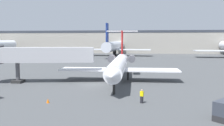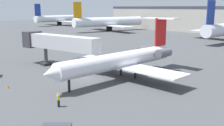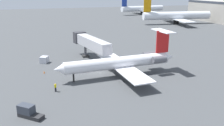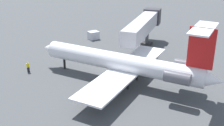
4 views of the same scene
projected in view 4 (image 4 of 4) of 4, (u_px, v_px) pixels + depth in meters
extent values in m
cube|color=#424447|center=(114.00, 68.00, 46.39)|extent=(400.00, 400.00, 0.10)
cylinder|color=white|center=(120.00, 62.00, 40.61)|extent=(3.50, 23.89, 2.58)
cone|color=white|center=(50.00, 48.00, 46.15)|extent=(2.53, 2.29, 2.45)
cone|color=white|center=(213.00, 80.00, 35.02)|extent=(2.29, 2.68, 2.19)
cube|color=white|center=(106.00, 86.00, 35.80)|extent=(10.22, 4.79, 0.24)
cube|color=white|center=(142.00, 57.00, 45.28)|extent=(10.22, 4.79, 0.24)
cylinder|color=#595960|center=(177.00, 78.00, 34.78)|extent=(1.62, 3.26, 1.50)
cylinder|color=#595960|center=(187.00, 66.00, 38.36)|extent=(1.62, 3.26, 1.50)
cube|color=red|center=(201.00, 48.00, 34.40)|extent=(0.36, 3.21, 5.12)
cube|color=white|center=(204.00, 29.00, 33.48)|extent=(6.89, 2.66, 0.20)
cylinder|color=black|center=(64.00, 64.00, 45.74)|extent=(0.36, 0.36, 1.74)
cylinder|color=black|center=(128.00, 83.00, 39.24)|extent=(0.36, 0.36, 1.74)
cylinder|color=black|center=(137.00, 75.00, 41.85)|extent=(0.36, 0.36, 1.74)
cube|color=#ADADB2|center=(142.00, 26.00, 51.62)|extent=(17.86, 5.79, 2.60)
cube|color=#333338|center=(152.00, 16.00, 58.98)|extent=(2.94, 3.58, 3.20)
cylinder|color=#4C4C51|center=(147.00, 36.00, 56.64)|extent=(0.70, 0.70, 3.60)
cube|color=#262626|center=(147.00, 44.00, 57.23)|extent=(1.80, 1.80, 0.50)
cube|color=black|center=(28.00, 70.00, 44.68)|extent=(0.39, 0.34, 0.85)
cube|color=yellow|center=(28.00, 65.00, 44.41)|extent=(0.47, 0.39, 0.60)
sphere|color=tan|center=(28.00, 63.00, 44.25)|extent=(0.24, 0.24, 0.24)
cube|color=silver|center=(93.00, 35.00, 60.64)|extent=(2.66, 2.51, 1.66)
cone|color=orange|center=(67.00, 49.00, 54.41)|extent=(0.36, 0.36, 0.55)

